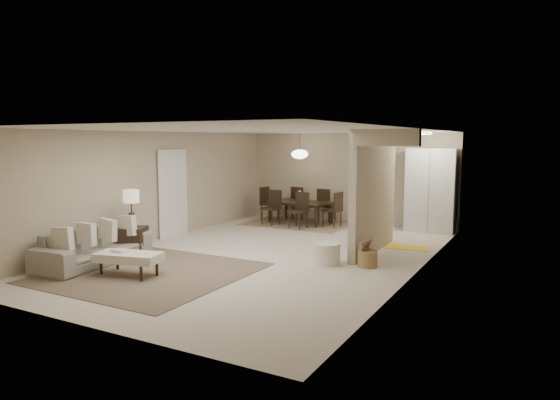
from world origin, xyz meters
The scene contains 22 objects.
floor centered at (0.00, 0.00, 0.00)m, with size 9.00×9.00×0.00m, color beige.
ceiling centered at (0.00, 0.00, 2.50)m, with size 9.00×9.00×0.00m, color white.
back_wall centered at (0.00, 4.50, 1.25)m, with size 6.00×6.00×0.00m, color tan.
left_wall centered at (-3.00, 0.00, 1.25)m, with size 9.00×9.00×0.00m, color tan.
right_wall centered at (3.00, 0.00, 1.25)m, with size 9.00×9.00×0.00m, color tan.
partition centered at (1.80, 1.25, 1.25)m, with size 0.15×2.50×2.50m, color tan.
doorway centered at (-2.97, 0.60, 1.02)m, with size 0.04×0.90×2.04m, color black.
pantry_cabinet centered at (2.35, 4.15, 1.05)m, with size 1.20×0.55×2.10m, color silver.
flush_light centered at (2.30, 3.20, 2.46)m, with size 0.44×0.44×0.05m, color white.
living_rug centered at (-1.07, -2.23, 0.01)m, with size 3.20×3.20×0.01m, color brown.
sofa centered at (-2.45, -2.23, 0.33)m, with size 0.89×2.29×0.67m, color gray.
ottoman_bench centered at (-1.27, -2.53, 0.32)m, with size 1.20×0.76×0.40m.
side_table centered at (-2.40, -1.31, 0.28)m, with size 0.51×0.51×0.56m, color black.
table_lamp centered at (-2.40, -1.31, 1.12)m, with size 0.32×0.32×0.76m.
round_pouf centered at (1.39, -0.17, 0.20)m, with size 0.51×0.51×0.39m, color silver.
wicker_basket centered at (2.12, 0.00, 0.15)m, with size 0.36×0.36×0.30m, color brown.
dining_rug centered at (-1.11, 3.70, 0.01)m, with size 2.80×2.10×0.01m, color #8D7D57.
dining_table centered at (-1.11, 3.70, 0.31)m, with size 1.74×0.97×0.61m, color black.
dining_chairs centered at (-1.11, 3.70, 0.47)m, with size 2.58×2.02×0.95m.
vase centered at (-1.11, 3.70, 0.69)m, with size 0.15×0.15×0.15m, color white.
yellow_mat centered at (2.35, 1.99, 0.01)m, with size 0.89×0.54×0.01m, color yellow.
pendant_light centered at (-1.11, 3.70, 1.92)m, with size 0.46×0.46×0.71m.
Camera 1 is at (4.98, -8.59, 2.31)m, focal length 32.00 mm.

